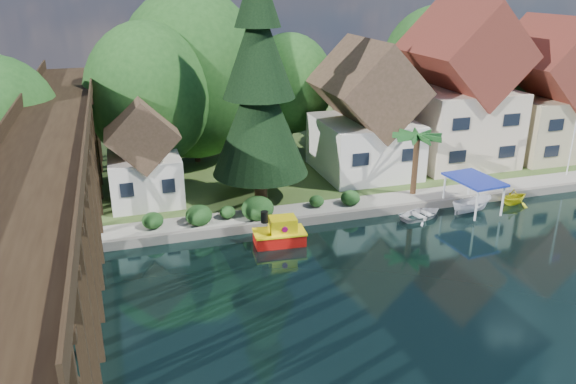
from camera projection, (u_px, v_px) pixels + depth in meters
name	position (u px, v px, depth m)	size (l,w,h in m)	color
ground	(366.00, 278.00, 31.77)	(140.00, 140.00, 0.00)	black
bank	(237.00, 129.00, 62.01)	(140.00, 52.00, 0.50)	#2F491D
seawall	(370.00, 212.00, 39.90)	(60.00, 0.40, 0.62)	slate
promenade	(388.00, 200.00, 41.54)	(50.00, 2.60, 0.06)	gray
trestle_bridge	(57.00, 189.00, 30.05)	(4.12, 44.18, 9.30)	black
house_left	(365.00, 118.00, 46.14)	(7.64, 8.64, 11.02)	white
house_center	(459.00, 95.00, 48.62)	(8.65, 9.18, 13.89)	beige
house_right	(547.00, 97.00, 50.89)	(8.15, 8.64, 12.45)	tan
shed	(144.00, 158.00, 40.29)	(5.09, 5.40, 7.85)	white
bg_trees	(277.00, 85.00, 48.40)	(49.90, 13.30, 10.57)	#382314
shrubs	(248.00, 208.00, 38.32)	(15.76, 2.47, 1.70)	#183A14
conifer	(259.00, 89.00, 38.85)	(6.94, 6.94, 17.09)	#382314
palm_tree	(417.00, 138.00, 41.22)	(4.15, 4.15, 5.03)	#382314
tugboat	(280.00, 233.00, 35.69)	(3.41, 2.05, 2.38)	#AE0F0B
boat_white_a	(422.00, 213.00, 39.72)	(2.45, 3.44, 0.71)	silver
boat_canopy	(472.00, 198.00, 40.34)	(3.37, 4.28, 2.61)	white
boat_yellow	(514.00, 195.00, 42.03)	(2.20, 2.55, 1.34)	#FFFA1C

